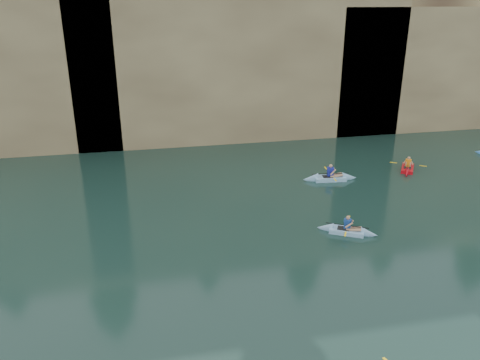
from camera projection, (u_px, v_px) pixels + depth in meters
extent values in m
plane|color=black|center=(340.00, 337.00, 14.68)|extent=(160.00, 160.00, 0.00)
cube|color=tan|center=(203.00, 49.00, 39.89)|extent=(70.00, 16.00, 12.00)
cube|color=tan|center=(245.00, 62.00, 33.64)|extent=(24.00, 2.40, 11.40)
cube|color=black|center=(165.00, 124.00, 33.34)|extent=(3.50, 1.00, 3.20)
cube|color=black|center=(348.00, 107.00, 35.86)|extent=(5.00, 1.00, 4.50)
cube|color=#8CBFEA|center=(347.00, 231.00, 21.19)|extent=(2.16, 1.62, 0.24)
cone|color=#8CBFEA|center=(369.00, 234.00, 20.92)|extent=(0.96, 0.93, 0.65)
cone|color=#8CBFEA|center=(325.00, 228.00, 21.47)|extent=(0.96, 0.93, 0.65)
cube|color=black|center=(344.00, 228.00, 21.20)|extent=(0.68, 0.62, 0.04)
cube|color=navy|center=(347.00, 224.00, 21.07)|extent=(0.35, 0.31, 0.43)
sphere|color=tan|center=(348.00, 218.00, 20.96)|extent=(0.18, 0.18, 0.18)
cylinder|color=black|center=(347.00, 226.00, 21.10)|extent=(1.69, 0.98, 0.04)
cube|color=yellow|center=(349.00, 218.00, 21.86)|extent=(0.28, 0.40, 0.02)
cube|color=yellow|center=(345.00, 234.00, 20.33)|extent=(0.28, 0.40, 0.02)
cube|color=red|center=(408.00, 168.00, 29.07)|extent=(1.83, 2.29, 0.24)
cone|color=red|center=(408.00, 163.00, 30.01)|extent=(0.99, 1.04, 0.66)
cone|color=red|center=(407.00, 174.00, 28.14)|extent=(0.99, 1.04, 0.66)
cube|color=black|center=(408.00, 168.00, 28.91)|extent=(0.65, 0.69, 0.04)
cube|color=orange|center=(408.00, 163.00, 28.95)|extent=(0.33, 0.36, 0.44)
sphere|color=tan|center=(409.00, 158.00, 28.84)|extent=(0.19, 0.19, 0.19)
cylinder|color=black|center=(408.00, 164.00, 28.98)|extent=(1.10, 1.65, 0.04)
cube|color=yellow|center=(393.00, 163.00, 29.27)|extent=(0.39, 0.30, 0.02)
cube|color=yellow|center=(423.00, 166.00, 28.68)|extent=(0.39, 0.30, 0.02)
cube|color=#8BC1E9|center=(330.00, 178.00, 27.41)|extent=(2.56, 1.04, 0.27)
cone|color=#8BC1E9|center=(349.00, 177.00, 27.52)|extent=(0.95, 0.83, 0.74)
cone|color=#8BC1E9|center=(310.00, 179.00, 27.30)|extent=(0.95, 0.83, 0.74)
cube|color=black|center=(327.00, 176.00, 27.36)|extent=(0.60, 0.52, 0.04)
cube|color=#1C249C|center=(330.00, 172.00, 27.27)|extent=(0.36, 0.25, 0.50)
sphere|color=tan|center=(331.00, 166.00, 27.14)|extent=(0.21, 0.21, 0.21)
cylinder|color=black|center=(330.00, 174.00, 27.31)|extent=(2.19, 0.27, 0.04)
cube|color=yellow|center=(326.00, 168.00, 28.24)|extent=(0.12, 0.43, 0.02)
cube|color=yellow|center=(335.00, 180.00, 26.38)|extent=(0.12, 0.43, 0.02)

